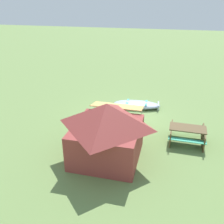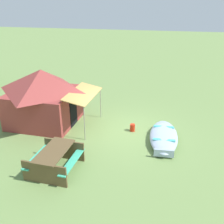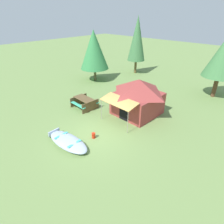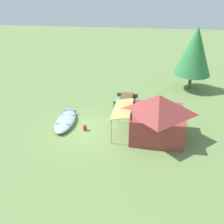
% 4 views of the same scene
% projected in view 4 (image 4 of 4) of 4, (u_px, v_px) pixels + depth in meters
% --- Properties ---
extents(ground_plane, '(80.00, 80.00, 0.00)m').
position_uv_depth(ground_plane, '(92.00, 130.00, 14.24)').
color(ground_plane, olive).
extents(beached_rowboat, '(2.92, 1.27, 0.38)m').
position_uv_depth(beached_rowboat, '(65.00, 121.00, 14.79)').
color(beached_rowboat, '#9DADC6').
rests_on(beached_rowboat, ground_plane).
extents(canvas_cabin_tent, '(3.02, 4.03, 2.53)m').
position_uv_depth(canvas_cabin_tent, '(157.00, 116.00, 13.08)').
color(canvas_cabin_tent, '#943734').
rests_on(canvas_cabin_tent, ground_plane).
extents(picnic_table, '(1.74, 1.58, 0.77)m').
position_uv_depth(picnic_table, '(126.00, 101.00, 16.71)').
color(picnic_table, brown).
rests_on(picnic_table, ground_plane).
extents(cooler_box, '(0.66, 0.50, 0.32)m').
position_uv_depth(cooler_box, '(138.00, 138.00, 13.20)').
color(cooler_box, '#376AAD').
rests_on(cooler_box, ground_plane).
extents(fuel_can, '(0.30, 0.30, 0.32)m').
position_uv_depth(fuel_can, '(85.00, 128.00, 14.14)').
color(fuel_can, red).
rests_on(fuel_can, ground_plane).
extents(pine_tree_back_right, '(2.85, 2.85, 4.98)m').
position_uv_depth(pine_tree_back_right, '(195.00, 51.00, 18.58)').
color(pine_tree_back_right, brown).
rests_on(pine_tree_back_right, ground_plane).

